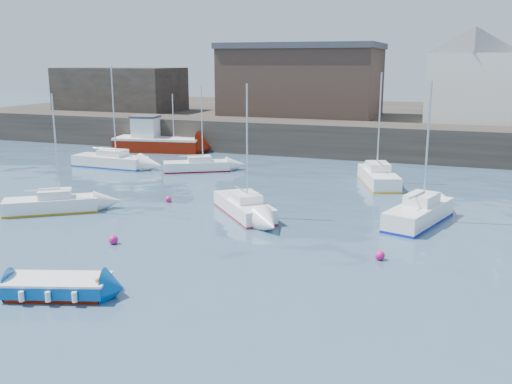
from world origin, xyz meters
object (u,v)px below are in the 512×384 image
(buoy_near, at_px, (114,244))
(blue_dinghy, at_px, (57,286))
(sailboat_a, at_px, (52,204))
(sailboat_c, at_px, (419,213))
(sailboat_b, at_px, (244,206))
(sailboat_f, at_px, (378,177))
(buoy_mid, at_px, (380,260))
(sailboat_h, at_px, (197,166))
(sailboat_e, at_px, (110,161))
(fishing_boat, at_px, (156,140))
(buoy_far, at_px, (168,202))

(buoy_near, bearing_deg, blue_dinghy, -75.18)
(sailboat_a, height_order, sailboat_c, sailboat_c)
(sailboat_b, distance_m, sailboat_f, 12.53)
(buoy_near, xyz_separation_m, buoy_mid, (12.40, 2.10, 0.00))
(sailboat_h, xyz_separation_m, buoy_mid, (16.72, -16.10, -0.44))
(sailboat_c, bearing_deg, buoy_near, -147.30)
(sailboat_b, bearing_deg, sailboat_f, 61.15)
(sailboat_e, distance_m, sailboat_h, 7.54)
(fishing_boat, bearing_deg, buoy_mid, -43.94)
(sailboat_a, xyz_separation_m, sailboat_b, (10.74, 3.31, 0.00))
(blue_dinghy, relative_size, sailboat_c, 0.55)
(buoy_near, xyz_separation_m, buoy_far, (-1.53, 8.33, 0.00))
(sailboat_e, bearing_deg, buoy_far, -41.23)
(sailboat_a, distance_m, sailboat_b, 11.23)
(sailboat_a, height_order, buoy_near, sailboat_a)
(sailboat_b, bearing_deg, sailboat_e, 147.18)
(buoy_far, bearing_deg, sailboat_a, -139.22)
(sailboat_e, bearing_deg, fishing_boat, 94.76)
(sailboat_b, distance_m, sailboat_c, 9.69)
(sailboat_a, distance_m, buoy_mid, 19.23)
(blue_dinghy, height_order, sailboat_f, sailboat_f)
(sailboat_c, xyz_separation_m, sailboat_e, (-25.37, 8.62, -0.05))
(sailboat_a, relative_size, buoy_mid, 15.39)
(fishing_boat, bearing_deg, sailboat_f, -19.56)
(blue_dinghy, height_order, sailboat_e, sailboat_e)
(sailboat_h, height_order, buoy_mid, sailboat_h)
(fishing_boat, height_order, sailboat_a, sailboat_a)
(buoy_near, bearing_deg, sailboat_e, 124.27)
(blue_dinghy, height_order, sailboat_b, sailboat_b)
(fishing_boat, height_order, buoy_mid, fishing_boat)
(blue_dinghy, height_order, sailboat_c, sailboat_c)
(blue_dinghy, xyz_separation_m, sailboat_e, (-13.42, 23.42, 0.13))
(sailboat_f, distance_m, sailboat_h, 14.36)
(sailboat_a, bearing_deg, sailboat_e, 110.59)
(sailboat_c, bearing_deg, sailboat_h, 152.05)
(fishing_boat, xyz_separation_m, sailboat_h, (8.23, -7.95, -0.63))
(fishing_boat, relative_size, buoy_far, 23.40)
(sailboat_c, bearing_deg, sailboat_e, 161.23)
(buoy_far, bearing_deg, sailboat_e, 138.77)
(buoy_near, bearing_deg, sailboat_c, 32.70)
(fishing_boat, xyz_separation_m, sailboat_a, (5.81, -22.31, -0.59))
(sailboat_b, height_order, sailboat_f, sailboat_f)
(sailboat_f, relative_size, buoy_far, 20.89)
(sailboat_b, bearing_deg, blue_dinghy, -100.23)
(fishing_boat, distance_m, sailboat_b, 25.20)
(buoy_near, bearing_deg, sailboat_h, 103.35)
(fishing_boat, height_order, buoy_near, fishing_boat)
(sailboat_a, height_order, buoy_mid, sailboat_a)
(buoy_near, height_order, buoy_mid, buoy_near)
(sailboat_f, height_order, buoy_near, sailboat_f)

